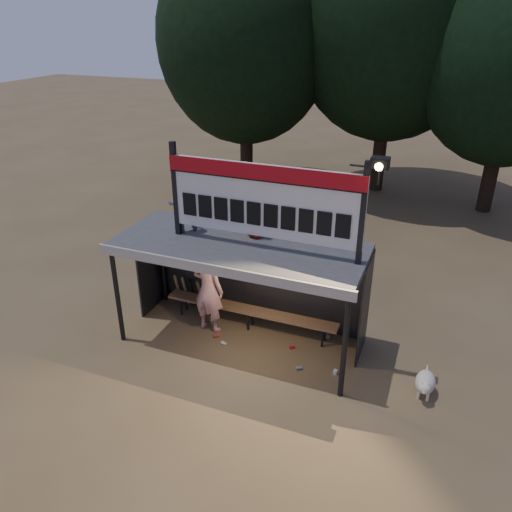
{
  "coord_description": "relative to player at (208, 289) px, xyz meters",
  "views": [
    {
      "loc": [
        3.59,
        -8.18,
        6.42
      ],
      "look_at": [
        0.2,
        0.4,
        1.9
      ],
      "focal_mm": 35.0,
      "sensor_mm": 36.0,
      "label": 1
    }
  ],
  "objects": [
    {
      "name": "tree_left",
      "position": [
        -3.18,
        9.83,
        4.51
      ],
      "size": [
        6.46,
        6.46,
        9.27
      ],
      "color": "black",
      "rests_on": "ground"
    },
    {
      "name": "child_a",
      "position": [
        -0.52,
        0.02,
        1.91
      ],
      "size": [
        0.73,
        0.73,
        1.19
      ],
      "primitive_type": "imported",
      "rotation": [
        0.0,
        0.0,
        3.9
      ],
      "color": "slate",
      "rests_on": "dugout_shelter"
    },
    {
      "name": "dog",
      "position": [
        4.67,
        -0.5,
        -0.73
      ],
      "size": [
        0.36,
        0.81,
        0.49
      ],
      "color": "beige",
      "rests_on": "ground"
    },
    {
      "name": "tree_mid",
      "position": [
        1.82,
        11.33,
        5.16
      ],
      "size": [
        7.22,
        7.22,
        10.36
      ],
      "color": "black",
      "rests_on": "ground"
    },
    {
      "name": "scoreboard_assembly",
      "position": [
        1.38,
        -0.18,
        2.32
      ],
      "size": [
        4.1,
        0.27,
        1.99
      ],
      "color": "black",
      "rests_on": "dugout_shelter"
    },
    {
      "name": "player",
      "position": [
        0.0,
        0.0,
        0.0
      ],
      "size": [
        0.8,
        0.59,
        2.02
      ],
      "primitive_type": "imported",
      "rotation": [
        0.0,
        0.0,
        2.99
      ],
      "color": "white",
      "rests_on": "ground"
    },
    {
      "name": "ground",
      "position": [
        0.82,
        -0.17,
        -1.01
      ],
      "size": [
        80.0,
        80.0,
        0.0
      ],
      "primitive_type": "plane",
      "color": "brown",
      "rests_on": "ground"
    },
    {
      "name": "bench",
      "position": [
        0.82,
        0.38,
        -0.58
      ],
      "size": [
        4.0,
        0.35,
        0.48
      ],
      "color": "brown",
      "rests_on": "ground"
    },
    {
      "name": "child_b",
      "position": [
        1.0,
        0.27,
        1.79
      ],
      "size": [
        0.56,
        0.51,
        0.96
      ],
      "primitive_type": "imported",
      "rotation": [
        0.0,
        0.0,
        2.57
      ],
      "color": "#A52119",
      "rests_on": "dugout_shelter"
    },
    {
      "name": "litter",
      "position": [
        1.79,
        -0.21,
        -0.97
      ],
      "size": [
        2.82,
        1.37,
        0.08
      ],
      "color": "red",
      "rests_on": "ground"
    },
    {
      "name": "dugout_shelter",
      "position": [
        0.82,
        0.07,
        0.84
      ],
      "size": [
        5.1,
        2.08,
        2.32
      ],
      "color": "#404043",
      "rests_on": "ground"
    },
    {
      "name": "bats",
      "position": [
        -0.86,
        0.65,
        -0.58
      ],
      "size": [
        0.68,
        0.35,
        0.84
      ],
      "color": "#9F744A",
      "rests_on": "ground"
    }
  ]
}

